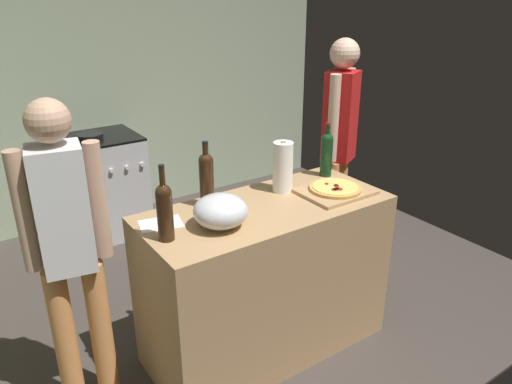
{
  "coord_description": "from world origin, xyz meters",
  "views": [
    {
      "loc": [
        -1.5,
        -1.31,
        2.03
      ],
      "look_at": [
        -0.08,
        0.76,
        0.98
      ],
      "focal_mm": 34.55,
      "sensor_mm": 36.0,
      "label": 1
    }
  ],
  "objects_px": {
    "wine_bottle_green": "(165,209)",
    "wine_bottle_clear": "(206,177)",
    "paper_towel_roll": "(283,167)",
    "person_in_red": "(339,141)",
    "stove": "(103,186)",
    "pizza": "(335,188)",
    "wine_bottle_dark": "(327,152)",
    "mixing_bowl": "(221,211)",
    "person_in_stripes": "(68,243)"
  },
  "relations": [
    {
      "from": "paper_towel_roll",
      "to": "person_in_red",
      "type": "relative_size",
      "value": 0.17
    },
    {
      "from": "wine_bottle_dark",
      "to": "mixing_bowl",
      "type": "bearing_deg",
      "value": -164.98
    },
    {
      "from": "wine_bottle_clear",
      "to": "person_in_stripes",
      "type": "distance_m",
      "value": 0.76
    },
    {
      "from": "person_in_stripes",
      "to": "pizza",
      "type": "bearing_deg",
      "value": -10.26
    },
    {
      "from": "wine_bottle_green",
      "to": "wine_bottle_clear",
      "type": "height_order",
      "value": "wine_bottle_green"
    },
    {
      "from": "mixing_bowl",
      "to": "person_in_stripes",
      "type": "relative_size",
      "value": 0.17
    },
    {
      "from": "pizza",
      "to": "person_in_red",
      "type": "distance_m",
      "value": 0.85
    },
    {
      "from": "mixing_bowl",
      "to": "paper_towel_roll",
      "type": "distance_m",
      "value": 0.57
    },
    {
      "from": "wine_bottle_dark",
      "to": "pizza",
      "type": "bearing_deg",
      "value": -120.84
    },
    {
      "from": "paper_towel_roll",
      "to": "mixing_bowl",
      "type": "bearing_deg",
      "value": -159.76
    },
    {
      "from": "mixing_bowl",
      "to": "person_in_red",
      "type": "height_order",
      "value": "person_in_red"
    },
    {
      "from": "paper_towel_roll",
      "to": "wine_bottle_clear",
      "type": "xyz_separation_m",
      "value": [
        -0.46,
        0.06,
        0.02
      ]
    },
    {
      "from": "mixing_bowl",
      "to": "paper_towel_roll",
      "type": "relative_size",
      "value": 0.92
    },
    {
      "from": "wine_bottle_green",
      "to": "stove",
      "type": "xyz_separation_m",
      "value": [
        0.32,
        2.06,
        -0.64
      ]
    },
    {
      "from": "pizza",
      "to": "stove",
      "type": "xyz_separation_m",
      "value": [
        -0.72,
        2.09,
        -0.52
      ]
    },
    {
      "from": "wine_bottle_clear",
      "to": "person_in_stripes",
      "type": "relative_size",
      "value": 0.23
    },
    {
      "from": "pizza",
      "to": "wine_bottle_dark",
      "type": "distance_m",
      "value": 0.31
    },
    {
      "from": "wine_bottle_dark",
      "to": "person_in_red",
      "type": "distance_m",
      "value": 0.58
    },
    {
      "from": "wine_bottle_green",
      "to": "wine_bottle_clear",
      "type": "xyz_separation_m",
      "value": [
        0.35,
        0.23,
        0.01
      ]
    },
    {
      "from": "wine_bottle_clear",
      "to": "stove",
      "type": "bearing_deg",
      "value": 90.83
    },
    {
      "from": "wine_bottle_dark",
      "to": "stove",
      "type": "relative_size",
      "value": 0.37
    },
    {
      "from": "person_in_red",
      "to": "paper_towel_roll",
      "type": "bearing_deg",
      "value": -153.95
    },
    {
      "from": "pizza",
      "to": "paper_towel_roll",
      "type": "relative_size",
      "value": 1.0
    },
    {
      "from": "pizza",
      "to": "stove",
      "type": "relative_size",
      "value": 0.32
    },
    {
      "from": "wine_bottle_green",
      "to": "wine_bottle_dark",
      "type": "bearing_deg",
      "value": 10.28
    },
    {
      "from": "wine_bottle_green",
      "to": "person_in_red",
      "type": "relative_size",
      "value": 0.22
    },
    {
      "from": "pizza",
      "to": "person_in_stripes",
      "type": "relative_size",
      "value": 0.19
    },
    {
      "from": "stove",
      "to": "wine_bottle_green",
      "type": "bearing_deg",
      "value": -98.86
    },
    {
      "from": "wine_bottle_clear",
      "to": "wine_bottle_green",
      "type": "bearing_deg",
      "value": -146.71
    },
    {
      "from": "stove",
      "to": "person_in_stripes",
      "type": "height_order",
      "value": "person_in_stripes"
    },
    {
      "from": "mixing_bowl",
      "to": "person_in_stripes",
      "type": "xyz_separation_m",
      "value": [
        -0.67,
        0.26,
        -0.09
      ]
    },
    {
      "from": "wine_bottle_dark",
      "to": "stove",
      "type": "xyz_separation_m",
      "value": [
        -0.87,
        1.84,
        -0.64
      ]
    },
    {
      "from": "paper_towel_roll",
      "to": "wine_bottle_green",
      "type": "height_order",
      "value": "wine_bottle_green"
    },
    {
      "from": "wine_bottle_clear",
      "to": "stove",
      "type": "xyz_separation_m",
      "value": [
        -0.03,
        1.83,
        -0.65
      ]
    },
    {
      "from": "wine_bottle_clear",
      "to": "person_in_red",
      "type": "distance_m",
      "value": 1.34
    },
    {
      "from": "mixing_bowl",
      "to": "wine_bottle_green",
      "type": "distance_m",
      "value": 0.29
    },
    {
      "from": "stove",
      "to": "person_in_red",
      "type": "bearing_deg",
      "value": -48.59
    },
    {
      "from": "paper_towel_roll",
      "to": "person_in_red",
      "type": "bearing_deg",
      "value": 26.05
    },
    {
      "from": "wine_bottle_dark",
      "to": "wine_bottle_clear",
      "type": "bearing_deg",
      "value": 179.14
    },
    {
      "from": "person_in_stripes",
      "to": "person_in_red",
      "type": "xyz_separation_m",
      "value": [
        2.03,
        0.34,
        0.07
      ]
    },
    {
      "from": "pizza",
      "to": "person_in_stripes",
      "type": "bearing_deg",
      "value": 169.74
    },
    {
      "from": "wine_bottle_green",
      "to": "wine_bottle_dark",
      "type": "xyz_separation_m",
      "value": [
        1.19,
        0.22,
        -0.0
      ]
    },
    {
      "from": "stove",
      "to": "mixing_bowl",
      "type": "bearing_deg",
      "value": -91.15
    },
    {
      "from": "wine_bottle_clear",
      "to": "person_in_stripes",
      "type": "xyz_separation_m",
      "value": [
        -0.74,
        -0.0,
        -0.17
      ]
    },
    {
      "from": "mixing_bowl",
      "to": "paper_towel_roll",
      "type": "bearing_deg",
      "value": 20.24
    },
    {
      "from": "wine_bottle_green",
      "to": "wine_bottle_clear",
      "type": "distance_m",
      "value": 0.42
    },
    {
      "from": "pizza",
      "to": "wine_bottle_clear",
      "type": "relative_size",
      "value": 0.82
    },
    {
      "from": "mixing_bowl",
      "to": "wine_bottle_dark",
      "type": "relative_size",
      "value": 0.8
    },
    {
      "from": "mixing_bowl",
      "to": "paper_towel_roll",
      "type": "xyz_separation_m",
      "value": [
        0.53,
        0.2,
        0.06
      ]
    },
    {
      "from": "paper_towel_roll",
      "to": "person_in_stripes",
      "type": "height_order",
      "value": "person_in_stripes"
    }
  ]
}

